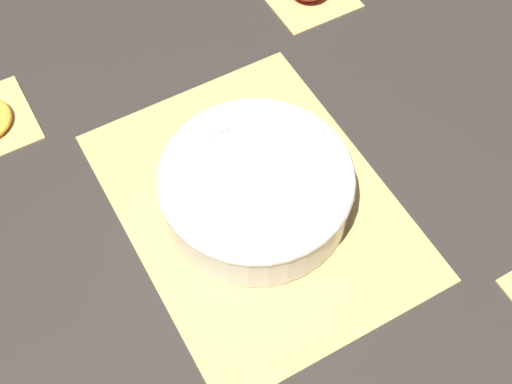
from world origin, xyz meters
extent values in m
plane|color=#2D2823|center=(0.00, 0.00, 0.00)|extent=(6.00, 6.00, 0.00)
cube|color=tan|center=(0.00, 0.00, 0.00)|extent=(0.49, 0.37, 0.01)
cube|color=#4C381E|center=(-0.18, 0.00, 0.00)|extent=(0.01, 0.36, 0.00)
cube|color=#4C381E|center=(-0.12, 0.00, 0.00)|extent=(0.01, 0.36, 0.00)
cube|color=#4C381E|center=(-0.06, 0.00, 0.00)|extent=(0.01, 0.36, 0.00)
cube|color=#4C381E|center=(0.00, 0.00, 0.00)|extent=(0.01, 0.36, 0.00)
cube|color=#4C381E|center=(0.06, 0.00, 0.00)|extent=(0.01, 0.36, 0.00)
cube|color=#4C381E|center=(0.12, 0.00, 0.00)|extent=(0.01, 0.36, 0.00)
cube|color=#4C381E|center=(0.18, 0.00, 0.00)|extent=(0.01, 0.36, 0.00)
cube|color=#4C381E|center=(0.30, -0.30, 0.00)|extent=(0.00, 0.14, 0.00)
cylinder|color=silver|center=(0.00, 0.00, 0.04)|extent=(0.27, 0.27, 0.07)
torus|color=silver|center=(0.00, 0.00, 0.07)|extent=(0.28, 0.28, 0.01)
cylinder|color=beige|center=(0.05, -0.01, 0.04)|extent=(0.03, 0.03, 0.01)
cylinder|color=beige|center=(-0.07, 0.00, 0.05)|extent=(0.03, 0.03, 0.01)
cylinder|color=beige|center=(0.05, -0.08, 0.02)|extent=(0.03, 0.03, 0.01)
cylinder|color=beige|center=(0.06, 0.06, 0.06)|extent=(0.03, 0.03, 0.01)
cylinder|color=beige|center=(0.05, -0.06, 0.04)|extent=(0.03, 0.03, 0.01)
cylinder|color=beige|center=(-0.04, -0.08, 0.03)|extent=(0.03, 0.03, 0.01)
cylinder|color=beige|center=(-0.06, 0.06, 0.05)|extent=(0.03, 0.03, 0.01)
cylinder|color=beige|center=(0.02, 0.04, 0.06)|extent=(0.03, 0.03, 0.01)
cylinder|color=beige|center=(-0.02, -0.03, 0.03)|extent=(0.03, 0.03, 0.01)
cylinder|color=beige|center=(0.05, -0.03, 0.07)|extent=(0.03, 0.03, 0.01)
cylinder|color=beige|center=(-0.09, 0.02, 0.05)|extent=(0.03, 0.03, 0.01)
cube|color=beige|center=(-0.03, 0.02, 0.07)|extent=(0.03, 0.03, 0.03)
cube|color=beige|center=(0.01, 0.07, 0.05)|extent=(0.03, 0.03, 0.03)
cube|color=beige|center=(0.00, -0.09, 0.03)|extent=(0.03, 0.03, 0.03)
cube|color=beige|center=(0.01, -0.02, 0.04)|extent=(0.02, 0.02, 0.02)
cube|color=beige|center=(0.10, 0.01, 0.07)|extent=(0.03, 0.03, 0.03)
cube|color=beige|center=(-0.06, -0.05, 0.03)|extent=(0.02, 0.02, 0.02)
cube|color=beige|center=(0.08, -0.07, 0.06)|extent=(0.02, 0.02, 0.02)
cube|color=beige|center=(0.02, -0.07, 0.06)|extent=(0.02, 0.02, 0.02)
cube|color=beige|center=(0.05, 0.02, 0.02)|extent=(0.02, 0.02, 0.02)
ellipsoid|color=#F9A338|center=(0.03, -0.01, 0.02)|extent=(0.02, 0.01, 0.01)
ellipsoid|color=#F9A338|center=(0.04, -0.05, 0.02)|extent=(0.03, 0.02, 0.01)
ellipsoid|color=red|center=(0.03, 0.06, 0.02)|extent=(0.03, 0.02, 0.01)
ellipsoid|color=#F9A338|center=(-0.03, -0.09, 0.06)|extent=(0.03, 0.02, 0.01)
camera|label=1|loc=(-0.48, 0.27, 0.88)|focal=50.00mm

